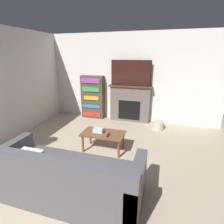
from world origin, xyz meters
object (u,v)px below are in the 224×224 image
(tv, at_px, (131,73))
(couch, at_px, (65,178))
(fireplace, at_px, (130,103))
(storage_basket, at_px, (158,125))
(bookshelf, at_px, (93,97))
(coffee_table, at_px, (103,135))

(tv, bearing_deg, couch, -95.18)
(tv, bearing_deg, fireplace, 90.00)
(fireplace, relative_size, couch, 0.59)
(couch, xyz_separation_m, storage_basket, (1.23, 2.96, -0.17))
(tv, relative_size, bookshelf, 0.86)
(fireplace, height_order, coffee_table, fireplace)
(tv, relative_size, couch, 0.53)
(coffee_table, bearing_deg, fireplace, 84.40)
(fireplace, height_order, storage_basket, fireplace)
(couch, bearing_deg, tv, 84.82)
(bookshelf, bearing_deg, coffee_table, -61.84)
(tv, distance_m, coffee_table, 2.31)
(coffee_table, height_order, bookshelf, bookshelf)
(coffee_table, bearing_deg, bookshelf, 118.16)
(bookshelf, bearing_deg, tv, 0.14)
(bookshelf, bearing_deg, couch, -74.34)
(storage_basket, bearing_deg, coffee_table, -125.76)
(fireplace, relative_size, bookshelf, 0.95)
(fireplace, xyz_separation_m, tv, (0.00, -0.02, 0.95))
(coffee_table, distance_m, bookshelf, 2.27)
(couch, height_order, coffee_table, couch)
(couch, distance_m, bookshelf, 3.54)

